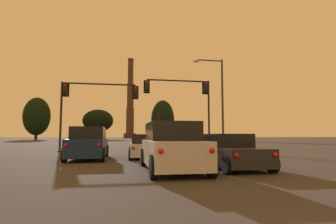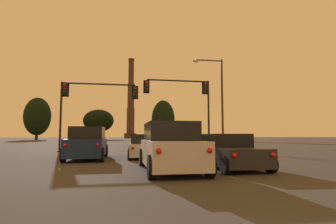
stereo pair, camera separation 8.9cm
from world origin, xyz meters
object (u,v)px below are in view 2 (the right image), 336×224
Objects in this scene: sedan_right_lane_front at (196,147)px; hatchback_center_lane_front at (144,147)px; street_lamp at (218,94)px; suv_center_lane_second at (170,147)px; traffic_light_overhead_left at (88,98)px; traffic_light_overhead_right at (188,96)px; sedan_right_lane_second at (226,152)px; traffic_light_far_right at (159,122)px; suv_left_lane_front at (88,144)px; smokestack at (131,107)px.

hatchback_center_lane_front is at bearing -178.84° from sedan_right_lane_front.
street_lamp reaches higher than sedan_right_lane_front.
traffic_light_overhead_left is at bearing 109.55° from suv_center_lane_second.
suv_center_lane_second is 14.96m from traffic_light_overhead_right.
suv_center_lane_second reaches higher than sedan_right_lane_second.
sedan_right_lane_front is at bearing 86.83° from sedan_right_lane_second.
traffic_light_far_right reaches higher than sedan_right_lane_front.
street_lamp reaches higher than suv_center_lane_second.
hatchback_center_lane_front is 41.60m from traffic_light_far_right.
traffic_light_overhead_right is at bearing 72.87° from suv_center_lane_second.
traffic_light_far_right is at bearing 82.79° from hatchback_center_lane_front.
street_lamp is (10.65, 6.92, 4.31)m from suv_left_lane_front.
suv_left_lane_front is 0.74× the size of traffic_light_far_right.
sedan_right_lane_second is 1.14× the size of hatchback_center_lane_front.
traffic_light_overhead_right reaches higher than hatchback_center_lane_front.
smokestack reaches higher than street_lamp.
traffic_light_far_right is (6.64, 40.90, 3.66)m from hatchback_center_lane_front.
traffic_light_overhead_left is (-1.03, 7.72, 3.79)m from suv_left_lane_front.
hatchback_center_lane_front is at bearing 94.85° from suv_center_lane_second.
smokestack is (0.23, 147.49, 18.99)m from sedan_right_lane_front.
suv_center_lane_second is at bearing -83.06° from hatchback_center_lane_front.
smokestack reaches higher than traffic_light_far_right.
sedan_right_lane_front is at bearing -90.09° from smokestack.
sedan_right_lane_second is 0.69× the size of traffic_light_overhead_left.
traffic_light_far_right is 0.78× the size of street_lamp.
street_lamp is at bearing 32.79° from suv_left_lane_front.
suv_center_lane_second is at bearing -113.89° from sedan_right_lane_front.
suv_center_lane_second is at bearing -57.22° from suv_left_lane_front.
traffic_light_far_right is (9.92, 41.14, 3.42)m from suv_left_lane_front.
sedan_right_lane_second is 0.09× the size of smokestack.
suv_center_lane_second is 1.00× the size of suv_left_lane_front.
suv_left_lane_front is at bearing -103.56° from traffic_light_far_right.
traffic_light_far_right is at bearing -88.35° from smokestack.
hatchback_center_lane_front is at bearing -59.99° from traffic_light_overhead_left.
sedan_right_lane_second is (2.58, 0.66, -0.23)m from suv_center_lane_second.
smokestack is (3.03, 153.64, 18.77)m from suv_center_lane_second.
traffic_light_far_right is 107.77m from smokestack.
traffic_light_far_right is (10.96, 33.42, -0.36)m from traffic_light_overhead_left.
hatchback_center_lane_front is (-3.11, 5.45, -0.00)m from sedan_right_lane_second.
sedan_right_lane_second is 6.28m from hatchback_center_lane_front.
traffic_light_far_right reaches higher than suv_center_lane_second.
suv_center_lane_second is 47.54m from traffic_light_far_right.
street_lamp reaches higher than traffic_light_overhead_left.
suv_center_lane_second is 0.72× the size of traffic_light_overhead_left.
traffic_light_overhead_left is 141.06m from smokestack.
sedan_right_lane_second is at bearing -39.38° from suv_left_lane_front.
hatchback_center_lane_front is 0.08× the size of smokestack.
traffic_light_overhead_right is 0.13× the size of smokestack.
traffic_light_overhead_right is (1.62, 13.05, 4.45)m from sedan_right_lane_second.
sedan_right_lane_front is 1.14× the size of hatchback_center_lane_front.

